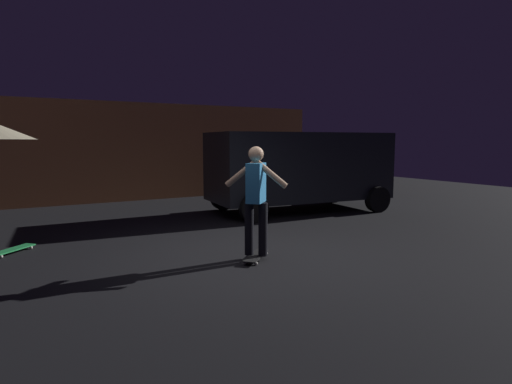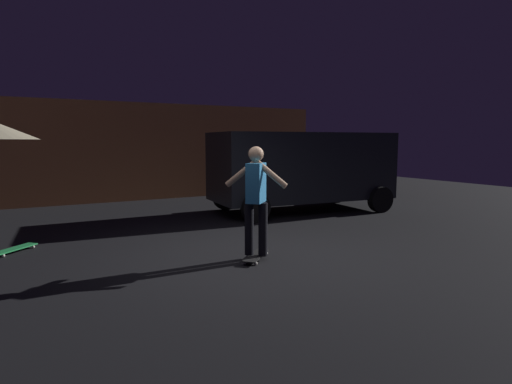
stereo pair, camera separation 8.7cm
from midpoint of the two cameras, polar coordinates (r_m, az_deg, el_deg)
ground_plane at (r=6.86m, az=-0.13°, el=-8.63°), size 28.00×28.00×0.00m
low_building at (r=15.56m, az=-14.63°, el=5.33°), size 11.28×3.66×2.99m
parked_van at (r=11.24m, az=6.36°, el=3.35°), size 4.77×2.60×2.03m
skateboard_ridden at (r=6.72m, az=0.38°, el=-8.45°), size 0.70×0.69×0.07m
skateboard_spare at (r=8.15m, az=-29.01°, el=-6.60°), size 0.70×0.68×0.07m
skater at (r=6.54m, az=0.38°, el=-0.12°), size 0.75×0.77×1.67m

